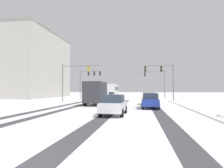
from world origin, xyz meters
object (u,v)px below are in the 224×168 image
at_px(car_white_fourth, 114,105).
at_px(office_building_far_left_block, 4,66).
at_px(traffic_signal_near_right, 163,74).
at_px(car_yellow_cab_second, 149,99).
at_px(traffic_signal_far_right, 157,79).
at_px(bus_oncoming, 112,90).
at_px(traffic_signal_far_left, 89,77).
at_px(box_truck_delivery, 97,92).
at_px(car_dark_green_lead, 109,97).
at_px(traffic_signal_near_left, 73,75).
at_px(car_blue_third, 150,101).

distance_m(car_white_fourth, office_building_far_left_block, 47.48).
height_order(traffic_signal_near_right, car_yellow_cab_second, traffic_signal_near_right).
relative_size(traffic_signal_far_right, traffic_signal_near_right, 1.00).
bearing_deg(bus_oncoming, car_yellow_cab_second, -70.28).
bearing_deg(car_white_fourth, traffic_signal_far_right, 79.31).
bearing_deg(traffic_signal_far_left, car_white_fourth, -70.78).
bearing_deg(traffic_signal_far_left, bus_oncoming, 64.98).
bearing_deg(office_building_far_left_block, car_white_fourth, -43.30).
bearing_deg(box_truck_delivery, car_white_fourth, -70.52).
relative_size(traffic_signal_near_right, car_dark_green_lead, 1.57).
xyz_separation_m(traffic_signal_far_right, box_truck_delivery, (-9.49, -20.08, -2.82)).
relative_size(traffic_signal_near_left, car_yellow_cab_second, 1.57).
height_order(traffic_signal_near_left, car_yellow_cab_second, traffic_signal_near_left).
relative_size(car_dark_green_lead, car_yellow_cab_second, 0.99).
bearing_deg(car_dark_green_lead, traffic_signal_near_right, 13.15).
relative_size(car_yellow_cab_second, bus_oncoming, 0.38).
bearing_deg(car_yellow_cab_second, traffic_signal_near_left, 156.34).
distance_m(traffic_signal_near_right, car_dark_green_lead, 9.91).
height_order(bus_oncoming, box_truck_delivery, bus_oncoming).
distance_m(car_blue_third, bus_oncoming, 30.30).
bearing_deg(traffic_signal_near_left, office_building_far_left_block, 148.20).
xyz_separation_m(traffic_signal_near_right, car_yellow_cab_second, (-2.63, -7.38, -3.78)).
relative_size(traffic_signal_near_right, bus_oncoming, 0.59).
relative_size(traffic_signal_far_right, traffic_signal_near_left, 0.99).
xyz_separation_m(traffic_signal_near_left, car_dark_green_lead, (6.34, -0.24, -3.64)).
bearing_deg(car_yellow_cab_second, bus_oncoming, 109.72).
bearing_deg(traffic_signal_near_left, bus_oncoming, 77.56).
relative_size(traffic_signal_far_right, bus_oncoming, 0.59).
xyz_separation_m(traffic_signal_far_right, traffic_signal_near_right, (0.11, -11.93, 0.14)).
bearing_deg(traffic_signal_far_right, bus_oncoming, 157.47).
distance_m(car_dark_green_lead, car_blue_third, 12.15).
distance_m(car_dark_green_lead, bus_oncoming, 18.79).
bearing_deg(box_truck_delivery, traffic_signal_far_left, 109.05).
relative_size(car_white_fourth, bus_oncoming, 0.37).
bearing_deg(bus_oncoming, traffic_signal_near_left, -102.44).
bearing_deg(box_truck_delivery, car_yellow_cab_second, 6.34).
relative_size(traffic_signal_far_left, box_truck_delivery, 0.87).
bearing_deg(car_dark_green_lead, bus_oncoming, 97.00).
bearing_deg(traffic_signal_far_right, traffic_signal_far_left, -165.42).
bearing_deg(car_white_fourth, car_blue_third, 62.58).
bearing_deg(traffic_signal_far_left, traffic_signal_near_right, -27.82).
xyz_separation_m(car_dark_green_lead, car_yellow_cab_second, (6.28, -5.29, 0.00)).
bearing_deg(office_building_far_left_block, car_yellow_cab_second, -29.19).
bearing_deg(traffic_signal_far_left, box_truck_delivery, -70.95).
height_order(car_dark_green_lead, car_white_fourth, same).
height_order(traffic_signal_far_left, car_white_fourth, traffic_signal_far_left).
xyz_separation_m(car_dark_green_lead, bus_oncoming, (-2.29, 18.61, 1.18)).
bearing_deg(box_truck_delivery, traffic_signal_far_right, 64.71).
relative_size(traffic_signal_far_right, car_white_fourth, 1.57).
xyz_separation_m(car_white_fourth, bus_oncoming, (-5.32, 35.18, 1.18)).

